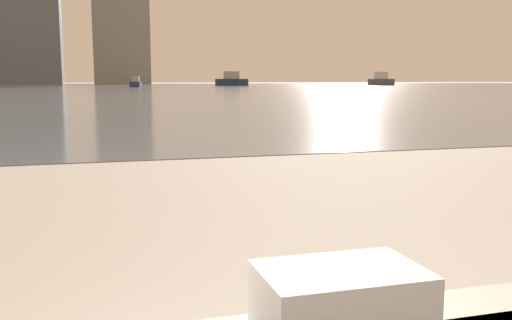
{
  "coord_description": "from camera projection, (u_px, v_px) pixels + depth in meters",
  "views": [
    {
      "loc": [
        -0.49,
        0.15,
        0.97
      ],
      "look_at": [
        0.1,
        2.19,
        0.67
      ],
      "focal_mm": 40.0,
      "sensor_mm": 36.0,
      "label": 1
    }
  ],
  "objects": [
    {
      "name": "harbor_boat_2",
      "position": [
        231.0,
        80.0,
        84.95
      ],
      "size": [
        4.06,
        5.85,
        2.09
      ],
      "color": "navy",
      "rests_on": "harbor_water"
    },
    {
      "name": "towel_stack",
      "position": [
        340.0,
        307.0,
        0.86
      ],
      "size": [
        0.25,
        0.16,
        0.12
      ],
      "color": "white",
      "rests_on": "bathtub"
    },
    {
      "name": "harbor_water",
      "position": [
        94.0,
        88.0,
        59.05
      ],
      "size": [
        180.0,
        110.0,
        0.01
      ],
      "color": "slate",
      "rests_on": "ground_plane"
    },
    {
      "name": "harbor_boat_1",
      "position": [
        136.0,
        83.0,
        70.61
      ],
      "size": [
        1.77,
        3.66,
        1.32
      ],
      "color": "navy",
      "rests_on": "harbor_water"
    },
    {
      "name": "harbor_boat_3",
      "position": [
        381.0,
        80.0,
        88.88
      ],
      "size": [
        2.15,
        5.59,
        2.06
      ],
      "color": "#4C4C51",
      "rests_on": "harbor_water"
    }
  ]
}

